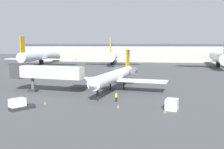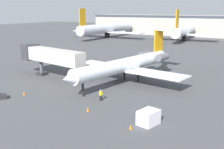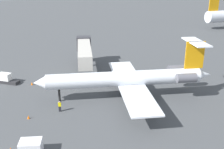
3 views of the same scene
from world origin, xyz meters
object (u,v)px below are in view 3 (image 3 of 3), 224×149
baggage_tug_lead (6,79)px  traffic_cone_near (32,84)px  traffic_cone_mid (28,117)px  ground_crew_marshaller (60,106)px  regional_jet (131,78)px  traffic_cone_far (11,149)px  cargo_container_uld (31,148)px  jet_bridge (84,51)px

baggage_tug_lead → traffic_cone_near: 5.14m
traffic_cone_mid → ground_crew_marshaller: bearing=101.7°
regional_jet → traffic_cone_far: 21.46m
cargo_container_uld → traffic_cone_far: bearing=-116.7°
jet_bridge → traffic_cone_far: 29.50m
traffic_cone_near → cargo_container_uld: bearing=-1.6°
traffic_cone_mid → traffic_cone_far: size_ratio=1.00×
cargo_container_uld → traffic_cone_far: size_ratio=5.15×
jet_bridge → regional_jet: bearing=16.6°
cargo_container_uld → traffic_cone_far: cargo_container_uld is taller
ground_crew_marshaller → regional_jet: bearing=98.3°
traffic_cone_far → jet_bridge: bearing=151.3°
traffic_cone_far → regional_jet: bearing=118.6°
baggage_tug_lead → traffic_cone_near: baggage_tug_lead is taller
ground_crew_marshaller → traffic_cone_near: ground_crew_marshaller is taller
cargo_container_uld → traffic_cone_mid: 8.65m
jet_bridge → cargo_container_uld: 29.45m
ground_crew_marshaller → jet_bridge: bearing=156.9°
regional_jet → ground_crew_marshaller: regional_jet is taller
regional_jet → traffic_cone_near: regional_jet is taller
regional_jet → baggage_tug_lead: bearing=-122.1°
baggage_tug_lead → traffic_cone_far: bearing=4.0°
regional_jet → baggage_tug_lead: (-12.71, -20.25, -2.61)m
traffic_cone_mid → jet_bridge: bearing=146.7°
regional_jet → traffic_cone_far: bearing=-61.4°
traffic_cone_near → regional_jet: bearing=56.7°
ground_crew_marshaller → baggage_tug_lead: (-14.46, -8.31, -0.02)m
baggage_tug_lead → cargo_container_uld: 24.35m
jet_bridge → cargo_container_uld: size_ratio=6.01×
cargo_container_uld → traffic_cone_far: 2.66m
traffic_cone_near → traffic_cone_mid: (13.03, -0.80, 0.00)m
baggage_tug_lead → traffic_cone_far: size_ratio=7.44×
ground_crew_marshaller → traffic_cone_near: 12.67m
cargo_container_uld → traffic_cone_mid: bearing=-178.7°
ground_crew_marshaller → traffic_cone_near: size_ratio=3.07×
baggage_tug_lead → regional_jet: bearing=57.9°
jet_bridge → traffic_cone_mid: (18.16, -11.92, -4.10)m
baggage_tug_lead → traffic_cone_mid: size_ratio=7.44×
traffic_cone_mid → traffic_cone_far: (7.46, -2.11, 0.00)m
baggage_tug_lead → traffic_cone_near: bearing=62.3°
baggage_tug_lead → traffic_cone_mid: 15.86m
traffic_cone_mid → traffic_cone_near: bearing=176.5°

